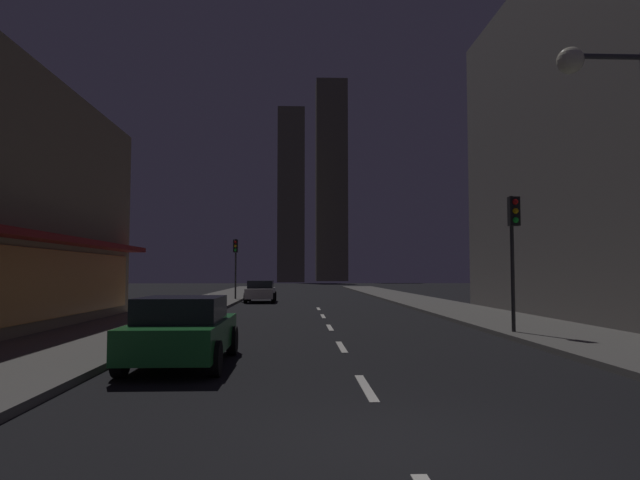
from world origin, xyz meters
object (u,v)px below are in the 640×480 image
at_px(car_parked_near, 183,330).
at_px(traffic_light_far_left, 236,255).
at_px(fire_hydrant_far_left, 208,301).
at_px(street_lamp_right, 608,125).
at_px(traffic_light_near_right, 513,233).
at_px(car_parked_far, 261,291).

height_order(car_parked_near, traffic_light_far_left, traffic_light_far_left).
bearing_deg(fire_hydrant_far_left, street_lamp_right, -58.95).
xyz_separation_m(car_parked_near, fire_hydrant_far_left, (-2.30, 18.02, -0.29)).
distance_m(fire_hydrant_far_left, street_lamp_right, 22.35).
xyz_separation_m(traffic_light_near_right, street_lamp_right, (-0.12, -5.54, 1.87)).
height_order(car_parked_far, street_lamp_right, street_lamp_right).
distance_m(car_parked_far, fire_hydrant_far_left, 7.76).
xyz_separation_m(fire_hydrant_far_left, traffic_light_near_right, (11.40, -13.19, 2.74)).
bearing_deg(traffic_light_near_right, traffic_light_far_left, 116.12).
bearing_deg(car_parked_far, fire_hydrant_far_left, -107.25).
bearing_deg(traffic_light_near_right, car_parked_near, -152.05).
bearing_deg(car_parked_near, street_lamp_right, -4.56).
bearing_deg(traffic_light_near_right, fire_hydrant_far_left, 130.84).
bearing_deg(fire_hydrant_far_left, car_parked_far, 72.75).
bearing_deg(street_lamp_right, car_parked_far, 108.96).
bearing_deg(fire_hydrant_far_left, traffic_light_near_right, -49.16).
height_order(car_parked_near, traffic_light_near_right, traffic_light_near_right).
height_order(traffic_light_near_right, traffic_light_far_left, same).
bearing_deg(traffic_light_far_left, street_lamp_right, -68.75).
relative_size(fire_hydrant_far_left, street_lamp_right, 0.10).
bearing_deg(car_parked_far, traffic_light_near_right, -66.16).
height_order(fire_hydrant_far_left, traffic_light_near_right, traffic_light_near_right).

